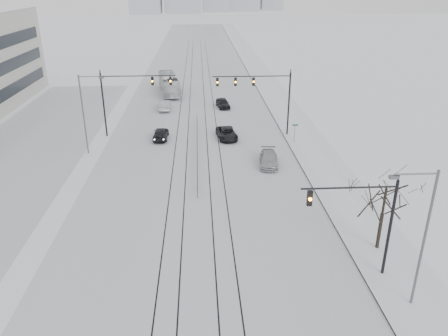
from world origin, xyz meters
The scene contains 19 objects.
road centered at (0.00, 60.00, 0.01)m, with size 22.00×260.00×0.02m, color silver.
sidewalk_east centered at (13.50, 60.00, 0.08)m, with size 5.00×260.00×0.16m, color silver.
curb centered at (11.05, 60.00, 0.06)m, with size 0.10×260.00×0.12m, color gray.
parking_strip centered at (-20.00, 35.00, 0.01)m, with size 14.00×60.00×0.03m, color silver.
tram_rails centered at (0.00, 40.00, 0.02)m, with size 5.30×180.00×0.01m.
traffic_mast_near centered at (10.79, 6.00, 4.56)m, with size 6.10×0.37×7.00m.
traffic_mast_ne centered at (8.15, 34.99, 5.76)m, with size 9.60×0.37×8.00m.
traffic_mast_nw centered at (-8.52, 36.00, 5.57)m, with size 9.10×0.37×8.00m.
street_light_east centered at (12.70, 3.00, 5.21)m, with size 2.73×0.25×9.00m.
street_light_west centered at (-12.20, 30.00, 5.21)m, with size 2.73×0.25×9.00m.
bare_tree centered at (13.20, 9.00, 4.49)m, with size 4.40×4.40×6.10m.
median_fence centered at (0.00, 30.00, 0.53)m, with size 0.06×24.00×1.00m.
street_sign centered at (11.80, 32.00, 1.61)m, with size 0.70×0.06×2.40m.
sedan_sb_inner centered at (-4.52, 34.37, 0.74)m, with size 1.75×4.34×1.48m, color black.
sedan_sb_outer centered at (-4.91, 47.88, 0.77)m, with size 1.63×4.66×1.54m, color #A5A6AC.
sedan_nb_front centered at (3.70, 34.12, 0.67)m, with size 2.22×4.82×1.34m, color black.
sedan_nb_right centered at (7.63, 25.31, 0.68)m, with size 1.90×4.67×1.36m, color #A4A8AC.
sedan_nb_far centered at (4.02, 48.62, 0.72)m, with size 1.70×4.23×1.44m, color black.
box_truck centered at (-4.85, 58.53, 1.64)m, with size 2.75×11.75×3.27m, color silver.
Camera 1 is at (0.36, -17.53, 18.26)m, focal length 35.00 mm.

